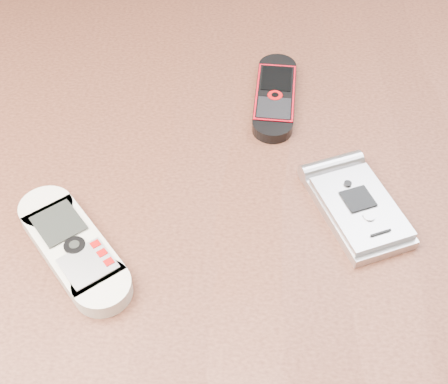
{
  "coord_description": "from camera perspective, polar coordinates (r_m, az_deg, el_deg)",
  "views": [
    {
      "loc": [
        0.02,
        -0.35,
        1.16
      ],
      "look_at": [
        0.01,
        0.0,
        0.76
      ],
      "focal_mm": 50.0,
      "sensor_mm": 36.0,
      "label": 1
    }
  ],
  "objects": [
    {
      "name": "nokia_white",
      "position": [
        0.52,
        -13.63,
        -4.9
      ],
      "size": [
        0.12,
        0.14,
        0.02
      ],
      "primitive_type": "cube",
      "rotation": [
        0.0,
        0.0,
        0.69
      ],
      "color": "beige",
      "rests_on": "table"
    },
    {
      "name": "table",
      "position": [
        0.63,
        -0.46,
        -6.99
      ],
      "size": [
        1.2,
        0.8,
        0.75
      ],
      "color": "black",
      "rests_on": "ground"
    },
    {
      "name": "nokia_black_red",
      "position": [
        0.64,
        4.69,
        8.78
      ],
      "size": [
        0.05,
        0.13,
        0.01
      ],
      "primitive_type": "cube",
      "rotation": [
        0.0,
        0.0,
        -0.06
      ],
      "color": "black",
      "rests_on": "table"
    },
    {
      "name": "motorola_razr",
      "position": [
        0.54,
        12.19,
        -1.37
      ],
      "size": [
        0.1,
        0.13,
        0.02
      ],
      "primitive_type": "cube",
      "rotation": [
        0.0,
        0.0,
        0.4
      ],
      "color": "#B8B8BC",
      "rests_on": "table"
    }
  ]
}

